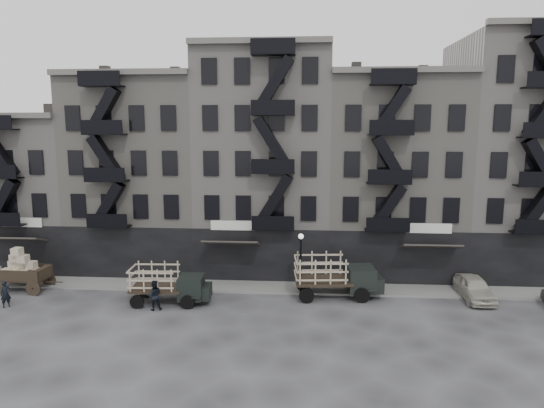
# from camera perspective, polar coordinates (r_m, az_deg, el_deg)

# --- Properties ---
(ground) EXTENTS (140.00, 140.00, 0.00)m
(ground) POSITION_cam_1_polar(r_m,az_deg,el_deg) (31.69, -2.26, -12.05)
(ground) COLOR #38383A
(ground) RESTS_ON ground
(sidewalk) EXTENTS (55.00, 2.50, 0.15)m
(sidewalk) POSITION_cam_1_polar(r_m,az_deg,el_deg) (35.16, -1.58, -9.72)
(sidewalk) COLOR slate
(sidewalk) RESTS_ON ground
(building_west) EXTENTS (10.00, 11.35, 13.20)m
(building_west) POSITION_cam_1_polar(r_m,az_deg,el_deg) (45.89, -26.51, 1.42)
(building_west) COLOR #9C968F
(building_west) RESTS_ON ground
(building_midwest) EXTENTS (10.00, 11.35, 16.20)m
(building_midwest) POSITION_cam_1_polar(r_m,az_deg,el_deg) (41.54, -14.68, 3.45)
(building_midwest) COLOR gray
(building_midwest) RESTS_ON ground
(building_center) EXTENTS (10.00, 11.35, 18.20)m
(building_center) POSITION_cam_1_polar(r_m,az_deg,el_deg) (39.40, -0.77, 4.91)
(building_center) COLOR #9C968F
(building_center) RESTS_ON ground
(building_mideast) EXTENTS (10.00, 11.35, 16.20)m
(building_mideast) POSITION_cam_1_polar(r_m,az_deg,el_deg) (39.91, 13.71, 3.26)
(building_mideast) COLOR gray
(building_mideast) RESTS_ON ground
(building_east) EXTENTS (10.00, 11.35, 19.20)m
(building_east) POSITION_cam_1_polar(r_m,az_deg,el_deg) (42.63, 27.21, 4.89)
(building_east) COLOR #9C968F
(building_east) RESTS_ON ground
(lamp_post) EXTENTS (0.36, 0.36, 4.28)m
(lamp_post) POSITION_cam_1_polar(r_m,az_deg,el_deg) (33.10, 3.40, -6.04)
(lamp_post) COLOR black
(lamp_post) RESTS_ON ground
(wagon) EXTENTS (3.78, 2.17, 3.12)m
(wagon) POSITION_cam_1_polar(r_m,az_deg,el_deg) (38.41, -27.46, -6.48)
(wagon) COLOR black
(wagon) RESTS_ON ground
(stake_truck_west) EXTENTS (5.22, 2.35, 2.58)m
(stake_truck_west) POSITION_cam_1_polar(r_m,az_deg,el_deg) (32.58, -12.13, -8.91)
(stake_truck_west) COLOR black
(stake_truck_west) RESTS_ON ground
(stake_truck_east) EXTENTS (6.00, 2.86, 2.92)m
(stake_truck_east) POSITION_cam_1_polar(r_m,az_deg,el_deg) (33.18, 7.48, -8.08)
(stake_truck_east) COLOR black
(stake_truck_east) RESTS_ON ground
(car_east) EXTENTS (1.86, 4.51, 1.53)m
(car_east) POSITION_cam_1_polar(r_m,az_deg,el_deg) (35.55, 22.70, -9.08)
(car_east) COLOR #B4B0A2
(car_east) RESTS_ON ground
(pedestrian_west) EXTENTS (0.73, 0.74, 1.73)m
(pedestrian_west) POSITION_cam_1_polar(r_m,az_deg,el_deg) (35.70, -28.85, -9.29)
(pedestrian_west) COLOR black
(pedestrian_west) RESTS_ON ground
(pedestrian_mid) EXTENTS (1.13, 1.01, 1.93)m
(pedestrian_mid) POSITION_cam_1_polar(r_m,az_deg,el_deg) (31.81, -13.70, -10.38)
(pedestrian_mid) COLOR black
(pedestrian_mid) RESTS_ON ground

